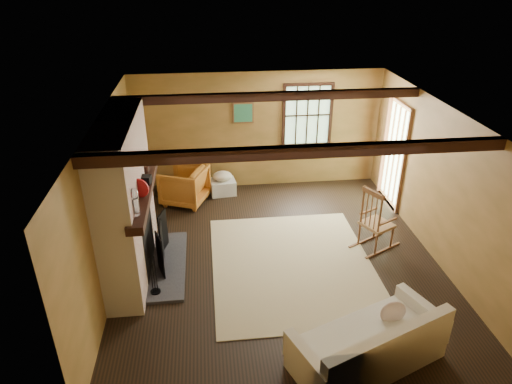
{
  "coord_description": "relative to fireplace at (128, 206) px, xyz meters",
  "views": [
    {
      "loc": [
        -1.03,
        -5.98,
        4.29
      ],
      "look_at": [
        -0.31,
        0.4,
        1.02
      ],
      "focal_mm": 32.0,
      "sensor_mm": 36.0,
      "label": 1
    }
  ],
  "objects": [
    {
      "name": "ground",
      "position": [
        2.23,
        0.0,
        -1.1
      ],
      "size": [
        5.5,
        5.5,
        0.0
      ],
      "primitive_type": "plane",
      "color": "black",
      "rests_on": "ground"
    },
    {
      "name": "laundry_basket",
      "position": [
        1.46,
        2.4,
        -0.95
      ],
      "size": [
        0.54,
        0.44,
        0.3
      ],
      "primitive_type": "cube",
      "rotation": [
        0.0,
        0.0,
        0.12
      ],
      "color": "silver",
      "rests_on": "ground"
    },
    {
      "name": "armchair",
      "position": [
        0.7,
        2.12,
        -0.73
      ],
      "size": [
        1.05,
        1.04,
        0.74
      ],
      "primitive_type": "imported",
      "rotation": [
        0.0,
        0.0,
        -1.96
      ],
      "color": "#BF6026",
      "rests_on": "ground"
    },
    {
      "name": "fireplace",
      "position": [
        0.0,
        0.0,
        0.0
      ],
      "size": [
        1.02,
        2.3,
        2.4
      ],
      "color": "brown",
      "rests_on": "ground"
    },
    {
      "name": "sofa",
      "position": [
        2.96,
        -2.24,
        -0.84
      ],
      "size": [
        2.0,
        1.43,
        0.74
      ],
      "rotation": [
        0.0,
        0.0,
        0.38
      ],
      "color": "white",
      "rests_on": "ground"
    },
    {
      "name": "rug",
      "position": [
        2.43,
        -0.2,
        -1.1
      ],
      "size": [
        2.5,
        3.0,
        0.01
      ],
      "primitive_type": "cube",
      "color": "tan",
      "rests_on": "ground"
    },
    {
      "name": "firewood_pile",
      "position": [
        0.16,
        2.44,
        -0.99
      ],
      "size": [
        0.65,
        0.12,
        0.23
      ],
      "color": "brown",
      "rests_on": "ground"
    },
    {
      "name": "rocking_chair",
      "position": [
        3.86,
        0.16,
        -0.64
      ],
      "size": [
        0.9,
        0.74,
        1.1
      ],
      "rotation": [
        0.0,
        0.0,
        2.05
      ],
      "color": "tan",
      "rests_on": "ground"
    },
    {
      "name": "room_envelope",
      "position": [
        2.45,
        0.26,
        0.53
      ],
      "size": [
        5.02,
        5.52,
        2.44
      ],
      "color": "#A6753B",
      "rests_on": "ground"
    },
    {
      "name": "basket_pillow",
      "position": [
        1.46,
        2.4,
        -0.71
      ],
      "size": [
        0.45,
        0.39,
        0.2
      ],
      "primitive_type": "ellipsoid",
      "rotation": [
        0.0,
        0.0,
        -0.24
      ],
      "color": "white",
      "rests_on": "laundry_basket"
    }
  ]
}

